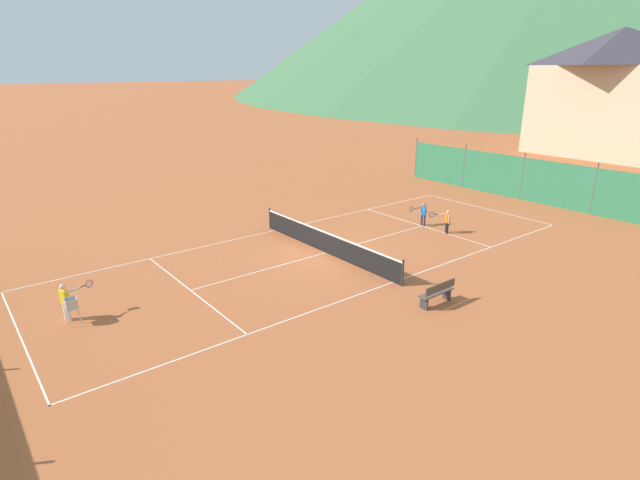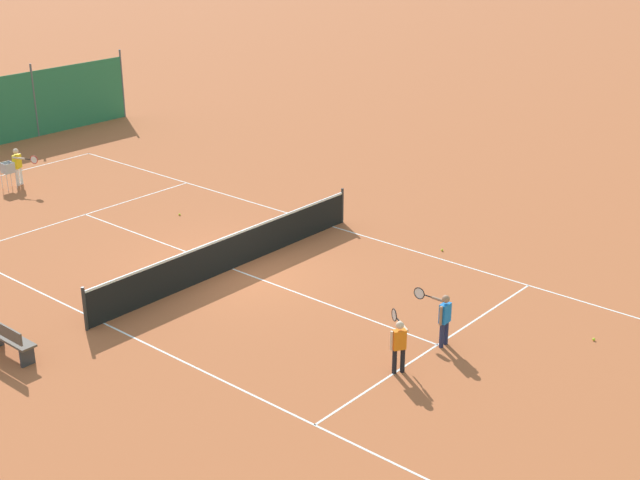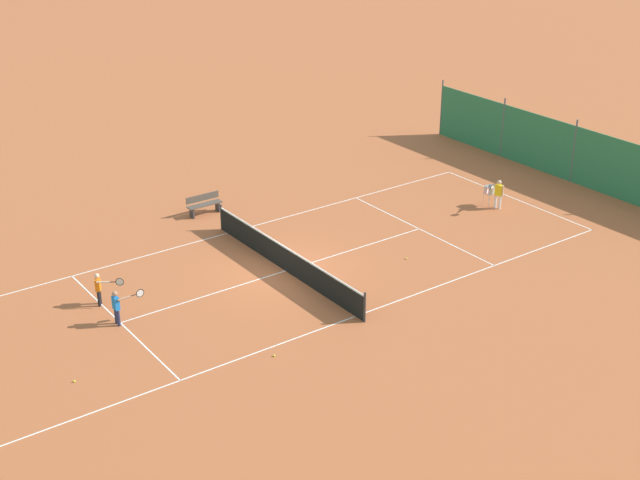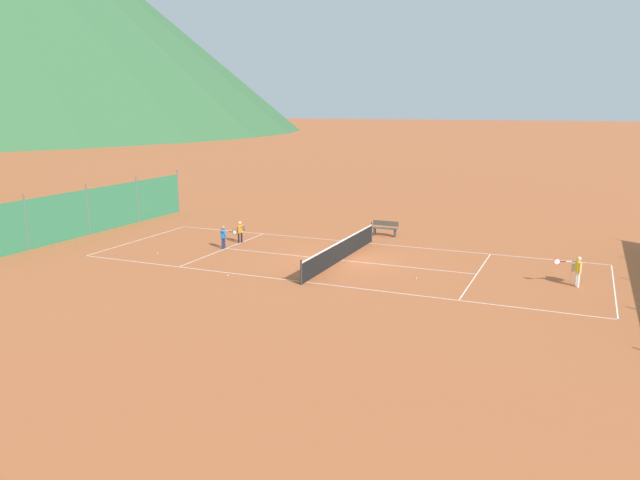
# 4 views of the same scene
# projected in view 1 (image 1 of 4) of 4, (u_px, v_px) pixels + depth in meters

# --- Properties ---
(ground_plane) EXTENTS (600.00, 600.00, 0.00)m
(ground_plane) POSITION_uv_depth(u_px,v_px,m) (326.00, 253.00, 22.07)
(ground_plane) COLOR #B25B33
(court_line_markings) EXTENTS (8.25, 23.85, 0.01)m
(court_line_markings) POSITION_uv_depth(u_px,v_px,m) (326.00, 253.00, 22.06)
(court_line_markings) COLOR white
(court_line_markings) RESTS_ON ground
(tennis_net) EXTENTS (9.18, 0.08, 1.06)m
(tennis_net) POSITION_uv_depth(u_px,v_px,m) (326.00, 242.00, 21.90)
(tennis_net) COLOR #2D2D2D
(tennis_net) RESTS_ON ground
(windscreen_fence_far) EXTENTS (17.28, 0.08, 2.90)m
(windscreen_fence_far) POSITION_uv_depth(u_px,v_px,m) (522.00, 178.00, 30.69)
(windscreen_fence_far) COLOR #2D754C
(windscreen_fence_far) RESTS_ON ground
(player_near_baseline) EXTENTS (0.40, 1.08, 1.26)m
(player_near_baseline) POSITION_uv_depth(u_px,v_px,m) (66.00, 299.00, 15.97)
(player_near_baseline) COLOR white
(player_near_baseline) RESTS_ON ground
(player_far_service) EXTENTS (0.41, 1.01, 1.21)m
(player_far_service) POSITION_uv_depth(u_px,v_px,m) (423.00, 212.00, 25.66)
(player_far_service) COLOR #23284C
(player_far_service) RESTS_ON ground
(player_near_service) EXTENTS (0.82, 0.80, 1.17)m
(player_near_service) POSITION_uv_depth(u_px,v_px,m) (446.00, 220.00, 24.48)
(player_near_service) COLOR black
(player_near_service) RESTS_ON ground
(tennis_ball_mid_court) EXTENTS (0.07, 0.07, 0.07)m
(tennis_ball_mid_court) POSITION_uv_depth(u_px,v_px,m) (419.00, 208.00, 29.04)
(tennis_ball_mid_court) COLOR #CCE033
(tennis_ball_mid_court) RESTS_ON ground
(tennis_ball_near_corner) EXTENTS (0.07, 0.07, 0.07)m
(tennis_ball_near_corner) POSITION_uv_depth(u_px,v_px,m) (323.00, 216.00, 27.52)
(tennis_ball_near_corner) COLOR #CCE033
(tennis_ball_near_corner) RESTS_ON ground
(tennis_ball_service_box) EXTENTS (0.07, 0.07, 0.07)m
(tennis_ball_service_box) POSITION_uv_depth(u_px,v_px,m) (222.00, 261.00, 20.98)
(tennis_ball_service_box) COLOR #CCE033
(tennis_ball_service_box) RESTS_ON ground
(ball_hopper) EXTENTS (0.36, 0.36, 0.89)m
(ball_hopper) POSITION_uv_depth(u_px,v_px,m) (71.00, 305.00, 15.70)
(ball_hopper) COLOR #B7B7BC
(ball_hopper) RESTS_ON ground
(courtside_bench) EXTENTS (0.36, 1.50, 0.84)m
(courtside_bench) POSITION_uv_depth(u_px,v_px,m) (437.00, 293.00, 17.08)
(courtside_bench) COLOR #51473D
(courtside_bench) RESTS_ON ground
(alpine_chalet) EXTENTS (13.00, 10.00, 11.20)m
(alpine_chalet) POSITION_uv_depth(u_px,v_px,m) (614.00, 91.00, 45.30)
(alpine_chalet) COLOR #C6B28E
(alpine_chalet) RESTS_ON ground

